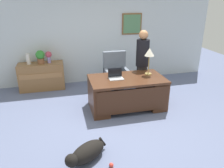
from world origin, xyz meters
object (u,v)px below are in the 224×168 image
Objects in this scene: potted_plant at (40,56)px; desk at (127,92)px; dog_lying at (86,153)px; vase_with_flowers at (49,56)px; person_standing at (142,63)px; dog_toy_ball at (111,165)px; armchair at (116,75)px; credenza at (42,76)px; desk_lamp at (149,54)px; laptop at (116,76)px; vase_empty at (28,59)px.

desk is at bearing -40.49° from potted_plant.
dog_lying is 2.27× the size of vase_with_flowers.
potted_plant is (-2.51, 1.07, 0.06)m from person_standing.
potted_plant is at bearing 107.97° from dog_toy_ball.
vase_with_flowers is at bearing 0.00° from potted_plant.
person_standing is at bearing -29.03° from armchair.
credenza is at bearing 157.26° from person_standing.
vase_with_flowers is 4.45× the size of dog_toy_ball.
laptop is at bearing -174.65° from desk_lamp.
potted_plant is at bearing 136.78° from laptop.
credenza is at bearing 108.34° from dog_toy_ball.
laptop is at bearing -43.22° from potted_plant.
armchair reaches higher than laptop.
laptop is at bearing -147.79° from person_standing.
credenza reaches higher than desk.
armchair is at bearing -18.20° from vase_empty.
desk is 5.87× the size of vase_empty.
armchair is 1.22m from desk_lamp.
potted_plant reaches higher than vase_with_flowers.
person_standing is 5.32× the size of laptop.
vase_with_flowers reaches higher than vase_empty.
potted_plant is at bearing 157.03° from person_standing.
dog_toy_ball is (-0.82, -1.82, -0.36)m from desk.
desk is 2.34× the size of dog_lying.
vase_with_flowers is 3.71m from dog_toy_ball.
desk is at bearing -40.12° from credenza.
armchair is 1.91m from vase_with_flowers.
vase_with_flowers is (-1.47, 1.59, 0.15)m from laptop.
person_standing is 0.56m from desk_lamp.
dog_lying is (-1.14, -2.52, -0.34)m from armchair.
desk is at bearing -43.86° from vase_with_flowers.
laptop is 1.11× the size of vase_empty.
dog_lying is at bearing 147.04° from dog_toy_ball.
armchair is at bearing -20.68° from credenza.
armchair is (-0.03, 0.93, 0.09)m from desk.
laptop is at bearing 61.40° from dog_lying.
person_standing is 4.72× the size of potted_plant.
laptop is 0.93m from desk_lamp.
dog_lying is 2.68m from desk_lamp.
armchair reaches higher than vase_empty.
dog_toy_ball is at bearing -105.98° from armchair.
dog_lying is at bearing -76.56° from potted_plant.
vase_empty is 0.80× the size of potted_plant.
potted_plant reaches higher than laptop.
dog_lying is at bearing -126.22° from desk.
dog_lying is 2.00m from laptop.
person_standing is 5.31× the size of vase_with_flowers.
armchair is 3.45× the size of vase_with_flowers.
armchair is 1.76× the size of desk_lamp.
person_standing is at bearing -22.97° from potted_plant.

